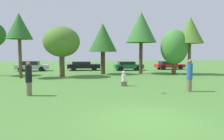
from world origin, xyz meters
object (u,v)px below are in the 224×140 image
person_thrower (29,79)px  parked_car_green (128,66)px  person_catcher (190,75)px  tree_3 (103,38)px  tree_1 (19,27)px  parked_car_black (83,65)px  tree_5 (174,47)px  bystander_sitting (124,80)px  parked_car_silver (32,66)px  parked_car_red (169,65)px  tree_2 (62,42)px  tree_4 (141,28)px  frisbee (147,72)px  tree_6 (190,30)px

person_thrower → parked_car_green: 18.62m
person_catcher → tree_3: (-4.17, 11.30, 3.05)m
tree_1 → parked_car_black: (5.93, 8.33, -4.14)m
tree_5 → bystander_sitting: bearing=-134.2°
tree_3 → tree_5: (7.89, -1.17, -1.03)m
tree_5 → parked_car_silver: (-16.87, 6.79, -2.34)m
parked_car_silver → parked_car_black: size_ratio=0.93×
tree_3 → parked_car_red: 12.36m
parked_car_green → bystander_sitting: bearing=-104.7°
tree_2 → tree_4: (8.70, 1.99, 1.82)m
tree_3 → parked_car_black: tree_3 is taller
frisbee → tree_1: tree_1 is taller
tree_1 → tree_6: bearing=3.0°
frisbee → tree_2: 11.30m
person_catcher → tree_1: bearing=-35.3°
bystander_sitting → parked_car_red: bearing=55.9°
person_catcher → tree_1: 15.57m
tree_5 → tree_4: bearing=161.2°
person_catcher → parked_car_silver: bearing=-51.8°
tree_1 → tree_3: 8.52m
person_thrower → tree_4: 15.42m
person_catcher → parked_car_silver: person_catcher is taller
frisbee → parked_car_black: frisbee is taller
tree_2 → tree_6: bearing=1.5°
bystander_sitting → parked_car_black: (-2.80, 14.46, 0.22)m
tree_3 → parked_car_red: size_ratio=1.35×
bystander_sitting → tree_2: bearing=126.5°
frisbee → tree_6: bearing=50.8°
person_thrower → tree_3: bearing=65.5°
frisbee → tree_1: 13.55m
tree_6 → parked_car_black: tree_6 is taller
tree_3 → tree_1: bearing=-162.8°
frisbee → bystander_sitting: (-0.80, 2.81, -0.80)m
person_catcher → tree_6: 11.71m
frisbee → parked_car_black: bearing=101.8°
frisbee → bystander_sitting: size_ratio=0.25×
tree_1 → parked_car_green: (12.08, 7.46, -4.16)m
person_thrower → tree_4: (9.60, 11.27, 4.32)m
parked_car_silver → parked_car_red: size_ratio=0.98×
person_catcher → parked_car_silver: (-13.16, 16.92, -0.32)m
parked_car_black → tree_4: bearing=-42.3°
person_thrower → tree_4: tree_4 is taller
tree_2 → parked_car_silver: bearing=121.7°
bystander_sitting → parked_car_black: parked_car_black is taller
parked_car_red → tree_2: bearing=-153.1°
parked_car_silver → parked_car_green: (12.97, -0.68, -0.03)m
bystander_sitting → tree_5: 10.73m
tree_1 → tree_3: (8.10, 2.51, -0.76)m
parked_car_silver → parked_car_black: parked_car_silver is taller
person_thrower → frisbee: 6.65m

